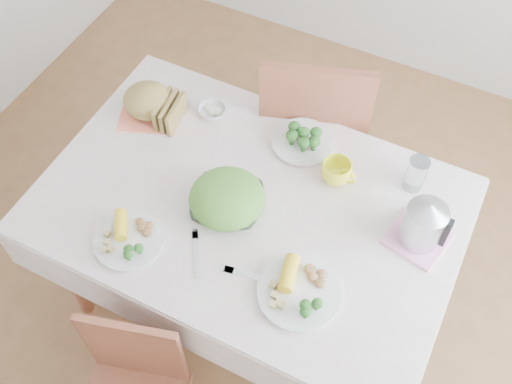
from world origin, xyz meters
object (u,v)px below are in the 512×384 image
at_px(dinner_plate_right, 299,293).
at_px(electric_kettle, 425,220).
at_px(dinner_plate_left, 129,241).
at_px(chair_far, 312,128).
at_px(yellow_mug, 336,172).
at_px(dining_table, 250,256).
at_px(salad_bowl, 227,204).

relative_size(dinner_plate_right, electric_kettle, 1.41).
height_order(dinner_plate_left, electric_kettle, electric_kettle).
xyz_separation_m(chair_far, yellow_mug, (0.26, -0.44, 0.34)).
relative_size(dining_table, electric_kettle, 7.15).
relative_size(salad_bowl, dinner_plate_left, 1.04).
height_order(salad_bowl, yellow_mug, yellow_mug).
distance_m(dining_table, dinner_plate_right, 0.56).
distance_m(salad_bowl, dinner_plate_right, 0.41).
bearing_deg(electric_kettle, dinner_plate_right, -138.71).
bearing_deg(electric_kettle, chair_far, 125.93).
distance_m(salad_bowl, electric_kettle, 0.68).
relative_size(salad_bowl, electric_kettle, 1.29).
relative_size(dinner_plate_right, yellow_mug, 2.39).
height_order(salad_bowl, electric_kettle, electric_kettle).
bearing_deg(chair_far, dinner_plate_left, 55.91).
xyz_separation_m(salad_bowl, electric_kettle, (0.65, 0.18, 0.09)).
height_order(dinner_plate_right, electric_kettle, electric_kettle).
relative_size(salad_bowl, dinner_plate_right, 0.92).
relative_size(dining_table, yellow_mug, 12.10).
height_order(salad_bowl, dinner_plate_left, salad_bowl).
bearing_deg(dinner_plate_left, yellow_mug, 46.99).
bearing_deg(chair_far, salad_bowl, 68.22).
bearing_deg(dinner_plate_left, salad_bowl, 49.25).
distance_m(chair_far, dinner_plate_left, 1.09).
relative_size(dining_table, salad_bowl, 5.53).
bearing_deg(salad_bowl, dinner_plate_right, -27.69).
bearing_deg(electric_kettle, dinner_plate_left, -164.50).
relative_size(dinner_plate_left, dinner_plate_right, 0.88).
height_order(dinner_plate_left, dinner_plate_right, dinner_plate_right).
bearing_deg(dinner_plate_left, dinner_plate_right, 7.84).
height_order(chair_far, dinner_plate_left, chair_far).
distance_m(dining_table, salad_bowl, 0.43).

